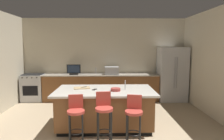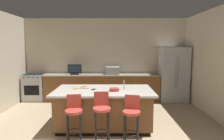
{
  "view_description": "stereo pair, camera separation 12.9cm",
  "coord_description": "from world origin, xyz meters",
  "px_view_note": "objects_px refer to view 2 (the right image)",
  "views": [
    {
      "loc": [
        0.12,
        -2.37,
        1.9
      ],
      "look_at": [
        0.25,
        3.27,
        1.23
      ],
      "focal_mm": 31.53,
      "sensor_mm": 36.0,
      "label": 1
    },
    {
      "loc": [
        0.25,
        -2.37,
        1.9
      ],
      "look_at": [
        0.25,
        3.27,
        1.23
      ],
      "focal_mm": 31.53,
      "sensor_mm": 36.0,
      "label": 2
    }
  ],
  "objects_px": {
    "microwave": "(112,71)",
    "bar_stool_right": "(132,116)",
    "bar_stool_left": "(74,115)",
    "cell_phone": "(93,89)",
    "tv_monitor": "(75,70)",
    "tv_remote": "(83,87)",
    "kitchen_island": "(104,108)",
    "bar_stool_center": "(102,113)",
    "refrigerator": "(173,74)",
    "cutting_board": "(81,88)",
    "fruit_bowl": "(114,90)",
    "range_oven": "(35,87)"
  },
  "relations": [
    {
      "from": "microwave",
      "to": "bar_stool_right",
      "type": "bearing_deg",
      "value": -83.57
    },
    {
      "from": "bar_stool_left",
      "to": "cell_phone",
      "type": "height_order",
      "value": "bar_stool_left"
    },
    {
      "from": "tv_monitor",
      "to": "tv_remote",
      "type": "xyz_separation_m",
      "value": [
        0.6,
        -2.1,
        -0.18
      ]
    },
    {
      "from": "cell_phone",
      "to": "kitchen_island",
      "type": "bearing_deg",
      "value": 22.49
    },
    {
      "from": "cell_phone",
      "to": "bar_stool_right",
      "type": "bearing_deg",
      "value": -22.9
    },
    {
      "from": "bar_stool_center",
      "to": "refrigerator",
      "type": "bearing_deg",
      "value": 46.56
    },
    {
      "from": "refrigerator",
      "to": "tv_remote",
      "type": "distance_m",
      "value": 3.53
    },
    {
      "from": "bar_stool_left",
      "to": "cell_phone",
      "type": "xyz_separation_m",
      "value": [
        0.32,
        0.76,
        0.34
      ]
    },
    {
      "from": "microwave",
      "to": "tv_remote",
      "type": "bearing_deg",
      "value": -108.44
    },
    {
      "from": "tv_monitor",
      "to": "bar_stool_right",
      "type": "relative_size",
      "value": 0.49
    },
    {
      "from": "cutting_board",
      "to": "microwave",
      "type": "bearing_deg",
      "value": 70.86
    },
    {
      "from": "bar_stool_center",
      "to": "fruit_bowl",
      "type": "xyz_separation_m",
      "value": [
        0.25,
        0.69,
        0.32
      ]
    },
    {
      "from": "kitchen_island",
      "to": "range_oven",
      "type": "relative_size",
      "value": 2.4
    },
    {
      "from": "bar_stool_right",
      "to": "cutting_board",
      "type": "xyz_separation_m",
      "value": [
        -1.13,
        1.01,
        0.34
      ]
    },
    {
      "from": "microwave",
      "to": "cutting_board",
      "type": "xyz_separation_m",
      "value": [
        -0.77,
        -2.2,
        -0.15
      ]
    },
    {
      "from": "range_oven",
      "to": "bar_stool_center",
      "type": "relative_size",
      "value": 0.93
    },
    {
      "from": "kitchen_island",
      "to": "bar_stool_left",
      "type": "relative_size",
      "value": 2.41
    },
    {
      "from": "refrigerator",
      "to": "cell_phone",
      "type": "height_order",
      "value": "refrigerator"
    },
    {
      "from": "cell_phone",
      "to": "cutting_board",
      "type": "height_order",
      "value": "cutting_board"
    },
    {
      "from": "bar_stool_left",
      "to": "fruit_bowl",
      "type": "height_order",
      "value": "fruit_bowl"
    },
    {
      "from": "refrigerator",
      "to": "bar_stool_right",
      "type": "height_order",
      "value": "refrigerator"
    },
    {
      "from": "fruit_bowl",
      "to": "cutting_board",
      "type": "distance_m",
      "value": 0.86
    },
    {
      "from": "bar_stool_right",
      "to": "tv_monitor",
      "type": "bearing_deg",
      "value": 128.96
    },
    {
      "from": "refrigerator",
      "to": "tv_remote",
      "type": "relative_size",
      "value": 11.07
    },
    {
      "from": "bar_stool_right",
      "to": "microwave",
      "type": "bearing_deg",
      "value": 107.35
    },
    {
      "from": "range_oven",
      "to": "fruit_bowl",
      "type": "bearing_deg",
      "value": -41.85
    },
    {
      "from": "fruit_bowl",
      "to": "tv_remote",
      "type": "bearing_deg",
      "value": 155.14
    },
    {
      "from": "bar_stool_center",
      "to": "kitchen_island",
      "type": "bearing_deg",
      "value": 82.97
    },
    {
      "from": "refrigerator",
      "to": "microwave",
      "type": "xyz_separation_m",
      "value": [
        -2.12,
        0.06,
        0.12
      ]
    },
    {
      "from": "range_oven",
      "to": "bar_stool_center",
      "type": "height_order",
      "value": "bar_stool_center"
    },
    {
      "from": "microwave",
      "to": "bar_stool_left",
      "type": "relative_size",
      "value": 0.51
    },
    {
      "from": "bar_stool_center",
      "to": "tv_remote",
      "type": "distance_m",
      "value": 1.2
    },
    {
      "from": "refrigerator",
      "to": "bar_stool_left",
      "type": "distance_m",
      "value": 4.23
    },
    {
      "from": "bar_stool_left",
      "to": "fruit_bowl",
      "type": "relative_size",
      "value": 4.26
    },
    {
      "from": "range_oven",
      "to": "bar_stool_right",
      "type": "relative_size",
      "value": 0.99
    },
    {
      "from": "refrigerator",
      "to": "tv_monitor",
      "type": "bearing_deg",
      "value": 179.84
    },
    {
      "from": "kitchen_island",
      "to": "fruit_bowl",
      "type": "height_order",
      "value": "fruit_bowl"
    },
    {
      "from": "range_oven",
      "to": "bar_stool_left",
      "type": "xyz_separation_m",
      "value": [
        1.99,
        -3.12,
        0.09
      ]
    },
    {
      "from": "bar_stool_left",
      "to": "cell_phone",
      "type": "distance_m",
      "value": 0.89
    },
    {
      "from": "tv_monitor",
      "to": "bar_stool_left",
      "type": "distance_m",
      "value": 3.16
    },
    {
      "from": "refrigerator",
      "to": "cell_phone",
      "type": "relative_size",
      "value": 12.55
    },
    {
      "from": "bar_stool_center",
      "to": "cell_phone",
      "type": "distance_m",
      "value": 0.92
    },
    {
      "from": "microwave",
      "to": "bar_stool_left",
      "type": "bearing_deg",
      "value": -103.81
    },
    {
      "from": "range_oven",
      "to": "tv_monitor",
      "type": "distance_m",
      "value": 1.57
    },
    {
      "from": "bar_stool_left",
      "to": "bar_stool_right",
      "type": "xyz_separation_m",
      "value": [
        1.13,
        -0.09,
        0.01
      ]
    },
    {
      "from": "microwave",
      "to": "tv_remote",
      "type": "relative_size",
      "value": 2.82
    },
    {
      "from": "tv_monitor",
      "to": "range_oven",
      "type": "bearing_deg",
      "value": 177.98
    },
    {
      "from": "tv_monitor",
      "to": "cutting_board",
      "type": "bearing_deg",
      "value": -75.52
    },
    {
      "from": "refrigerator",
      "to": "bar_stool_left",
      "type": "relative_size",
      "value": 1.99
    },
    {
      "from": "refrigerator",
      "to": "cell_phone",
      "type": "xyz_separation_m",
      "value": [
        -2.57,
        -2.3,
        -0.04
      ]
    }
  ]
}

